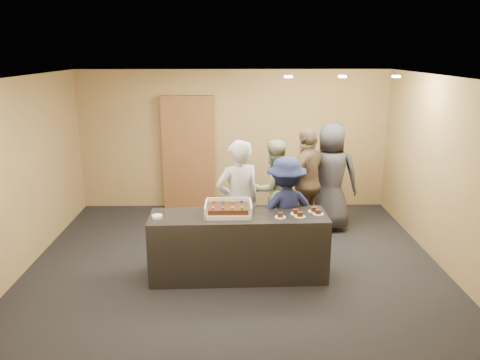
% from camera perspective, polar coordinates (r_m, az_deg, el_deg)
% --- Properties ---
extents(room, '(6.04, 6.00, 2.70)m').
position_cam_1_polar(room, '(6.74, -0.66, 0.97)').
color(room, black).
rests_on(room, ground).
extents(serving_counter, '(2.42, 0.77, 0.90)m').
position_cam_1_polar(serving_counter, '(6.49, -0.19, -8.04)').
color(serving_counter, black).
rests_on(serving_counter, floor).
extents(storage_cabinet, '(1.01, 0.15, 2.22)m').
position_cam_1_polar(storage_cabinet, '(9.18, -6.28, 3.29)').
color(storage_cabinet, brown).
rests_on(storage_cabinet, floor).
extents(cake_box, '(0.62, 0.43, 0.18)m').
position_cam_1_polar(cake_box, '(6.33, -1.43, -3.86)').
color(cake_box, white).
rests_on(cake_box, serving_counter).
extents(sheet_cake, '(0.53, 0.37, 0.11)m').
position_cam_1_polar(sheet_cake, '(6.29, -1.43, -3.47)').
color(sheet_cake, black).
rests_on(sheet_cake, cake_box).
extents(plate_stack, '(0.14, 0.14, 0.04)m').
position_cam_1_polar(plate_stack, '(6.32, -10.06, -4.38)').
color(plate_stack, white).
rests_on(plate_stack, serving_counter).
extents(slice_a, '(0.15, 0.15, 0.07)m').
position_cam_1_polar(slice_a, '(6.25, 4.94, -4.36)').
color(slice_a, white).
rests_on(slice_a, serving_counter).
extents(slice_b, '(0.15, 0.15, 0.07)m').
position_cam_1_polar(slice_b, '(6.40, 6.83, -3.94)').
color(slice_b, white).
rests_on(slice_b, serving_counter).
extents(slice_c, '(0.15, 0.15, 0.07)m').
position_cam_1_polar(slice_c, '(6.30, 7.34, -4.27)').
color(slice_c, white).
rests_on(slice_c, serving_counter).
extents(slice_d, '(0.15, 0.15, 0.07)m').
position_cam_1_polar(slice_d, '(6.52, 8.98, -3.64)').
color(slice_d, white).
rests_on(slice_d, serving_counter).
extents(slice_e, '(0.15, 0.15, 0.07)m').
position_cam_1_polar(slice_e, '(6.44, 9.51, -3.93)').
color(slice_e, white).
rests_on(slice_e, serving_counter).
extents(person_server_grey, '(0.79, 0.67, 1.85)m').
position_cam_1_polar(person_server_grey, '(6.74, -0.23, -2.81)').
color(person_server_grey, '#B1B0B6').
rests_on(person_server_grey, floor).
extents(person_sage_man, '(0.98, 0.89, 1.66)m').
position_cam_1_polar(person_sage_man, '(7.76, 4.08, -1.10)').
color(person_sage_man, gray).
rests_on(person_sage_man, floor).
extents(person_navy_man, '(1.14, 0.83, 1.59)m').
position_cam_1_polar(person_navy_man, '(6.82, 5.59, -3.78)').
color(person_navy_man, '#171E44').
rests_on(person_navy_man, floor).
extents(person_brown_extra, '(1.07, 1.09, 1.84)m').
position_cam_1_polar(person_brown_extra, '(7.87, 8.25, -0.30)').
color(person_brown_extra, brown).
rests_on(person_brown_extra, floor).
extents(person_dark_suit, '(1.03, 0.78, 1.89)m').
position_cam_1_polar(person_dark_suit, '(8.19, 10.99, 0.41)').
color(person_dark_suit, '#2B2B30').
rests_on(person_dark_suit, floor).
extents(ceiling_spotlights, '(1.72, 0.12, 0.03)m').
position_cam_1_polar(ceiling_spotlights, '(7.22, 12.38, 12.22)').
color(ceiling_spotlights, '#FFEAC6').
rests_on(ceiling_spotlights, ceiling).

